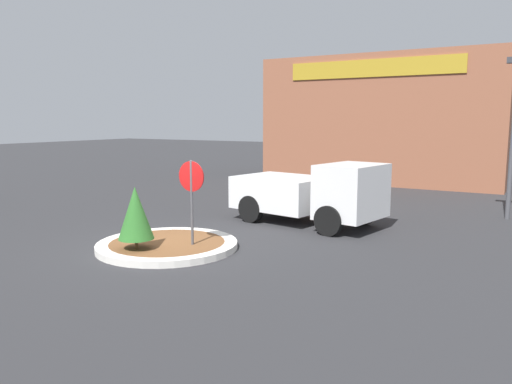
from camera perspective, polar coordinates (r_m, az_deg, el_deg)
name	(u,v)px	position (r m, az deg, el deg)	size (l,w,h in m)	color
ground_plane	(168,248)	(13.85, -10.07, -6.36)	(120.00, 120.00, 0.00)	#2D2D30
traffic_island	(168,245)	(13.83, -10.08, -6.00)	(3.80, 3.80, 0.18)	silver
stop_sign	(192,188)	(13.16, -7.38, 0.47)	(0.80, 0.07, 2.42)	#4C4C51
island_shrub	(136,213)	(13.05, -13.61, -2.34)	(0.91, 0.91, 1.62)	brown
utility_truck	(311,193)	(16.66, 6.28, -0.11)	(5.32, 3.10, 2.10)	white
storefront_building	(387,120)	(29.80, 14.74, 7.96)	(12.93, 6.07, 6.91)	#93563D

